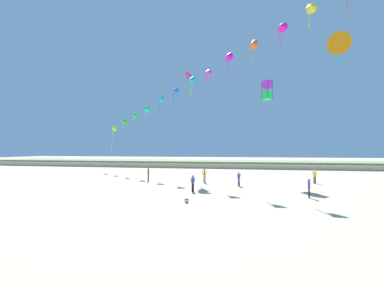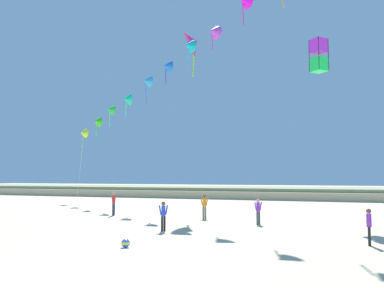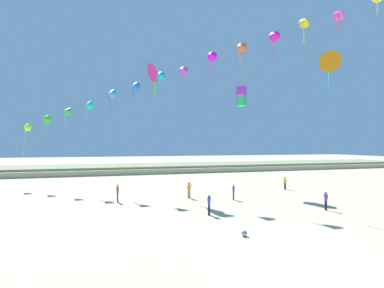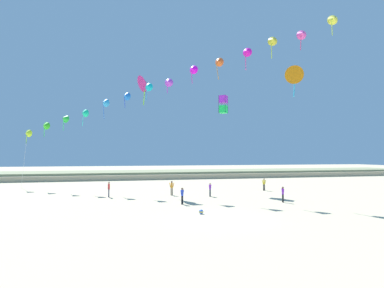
# 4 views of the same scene
# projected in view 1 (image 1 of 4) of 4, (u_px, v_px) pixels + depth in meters

# --- Properties ---
(ground_plane) EXTENTS (240.00, 240.00, 0.00)m
(ground_plane) POSITION_uv_depth(u_px,v_px,m) (196.00, 211.00, 16.71)
(ground_plane) COLOR beige
(dune_ridge) EXTENTS (120.00, 13.76, 1.40)m
(dune_ridge) POSITION_uv_depth(u_px,v_px,m) (231.00, 164.00, 59.79)
(dune_ridge) COLOR #BFAE8B
(dune_ridge) RESTS_ON ground
(person_near_left) EXTENTS (0.45, 0.45, 1.59)m
(person_near_left) POSITION_uv_depth(u_px,v_px,m) (193.00, 182.00, 24.41)
(person_near_left) COLOR black
(person_near_left) RESTS_ON ground
(person_near_right) EXTENTS (0.56, 0.28, 1.63)m
(person_near_right) POSITION_uv_depth(u_px,v_px,m) (315.00, 176.00, 30.36)
(person_near_right) COLOR black
(person_near_right) RESTS_ON ground
(person_mid_center) EXTENTS (0.46, 0.43, 1.57)m
(person_mid_center) POSITION_uv_depth(u_px,v_px,m) (239.00, 178.00, 28.21)
(person_mid_center) COLOR #474C56
(person_mid_center) RESTS_ON ground
(person_far_left) EXTENTS (0.21, 0.55, 1.57)m
(person_far_left) POSITION_uv_depth(u_px,v_px,m) (309.00, 187.00, 21.30)
(person_far_left) COLOR black
(person_far_left) RESTS_ON ground
(person_far_right) EXTENTS (0.24, 0.61, 1.74)m
(person_far_right) POSITION_uv_depth(u_px,v_px,m) (148.00, 173.00, 32.44)
(person_far_right) COLOR #282D4C
(person_far_right) RESTS_ON ground
(person_far_center) EXTENTS (0.59, 0.23, 1.68)m
(person_far_center) POSITION_uv_depth(u_px,v_px,m) (205.00, 175.00, 31.02)
(person_far_center) COLOR #726656
(person_far_center) RESTS_ON ground
(kite_banner_string) EXTENTS (37.73, 21.62, 20.38)m
(kite_banner_string) POSITION_uv_depth(u_px,v_px,m) (199.00, 76.00, 34.72)
(kite_banner_string) COLOR #BCEF2D
(large_kite_low_lead) EXTENTS (2.31, 2.74, 4.24)m
(large_kite_low_lead) POSITION_uv_depth(u_px,v_px,m) (191.00, 77.00, 37.59)
(large_kite_low_lead) COLOR #D02384
(large_kite_mid_trail) EXTENTS (2.44, 2.12, 3.74)m
(large_kite_mid_trail) POSITION_uv_depth(u_px,v_px,m) (340.00, 43.00, 24.28)
(large_kite_mid_trail) COLOR #C8700A
(large_kite_high_solo) EXTENTS (1.38, 1.38, 2.40)m
(large_kite_high_solo) POSITION_uv_depth(u_px,v_px,m) (267.00, 90.00, 33.06)
(large_kite_high_solo) COLOR #1CE959
(beach_ball) EXTENTS (0.36, 0.36, 0.36)m
(beach_ball) POSITION_uv_depth(u_px,v_px,m) (187.00, 200.00, 19.35)
(beach_ball) COLOR blue
(beach_ball) RESTS_ON ground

